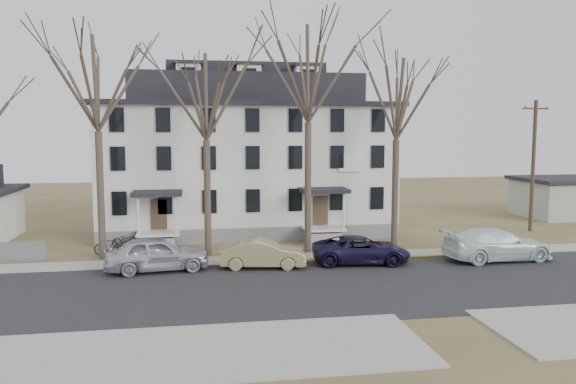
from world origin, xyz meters
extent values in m
plane|color=brown|center=(0.00, 0.00, 0.00)|extent=(120.00, 120.00, 0.00)
cube|color=#27272A|center=(0.00, 2.00, 0.00)|extent=(120.00, 10.00, 0.04)
cube|color=#A09F97|center=(0.00, 8.00, 0.00)|extent=(120.00, 2.00, 0.08)
cube|color=#A09F97|center=(-8.00, -5.00, 0.00)|extent=(20.00, 5.00, 0.08)
cube|color=gold|center=(5.00, 7.10, 0.00)|extent=(14.00, 0.25, 0.06)
cube|color=slate|center=(-2.00, 18.00, 0.50)|extent=(20.00, 10.00, 1.00)
cube|color=silver|center=(-2.00, 18.00, 5.00)|extent=(20.00, 10.00, 8.00)
cube|color=black|center=(-2.00, 18.00, 9.10)|extent=(20.80, 10.80, 0.30)
cube|color=black|center=(-2.00, 18.00, 10.25)|extent=(16.00, 7.00, 2.00)
cube|color=black|center=(-2.00, 18.00, 11.65)|extent=(11.00, 4.50, 0.80)
cube|color=white|center=(-8.00, 12.04, 1.00)|extent=(2.60, 2.00, 0.16)
cube|color=white|center=(2.50, 12.04, 1.00)|extent=(2.60, 2.00, 0.16)
cube|color=white|center=(4.50, 12.92, 5.20)|extent=(1.60, 0.08, 1.20)
cube|color=#A09F97|center=(26.00, 20.00, 1.50)|extent=(8.00, 6.00, 3.00)
cube|color=black|center=(26.00, 20.00, 3.20)|extent=(8.50, 6.50, 0.30)
cylinder|color=#473B31|center=(-11.00, 9.80, 3.64)|extent=(0.40, 0.40, 7.28)
cylinder|color=#473B31|center=(-5.00, 9.80, 3.38)|extent=(0.40, 0.40, 6.76)
cylinder|color=#473B31|center=(1.00, 9.80, 3.90)|extent=(0.40, 0.40, 7.80)
cylinder|color=#473B31|center=(6.50, 9.80, 3.38)|extent=(0.40, 0.40, 6.76)
cylinder|color=#3D3023|center=(18.50, 14.00, 4.75)|extent=(0.28, 0.28, 9.50)
cube|color=#3D3023|center=(18.50, 14.00, 8.90)|extent=(2.00, 0.12, 0.12)
imported|color=silver|center=(-7.72, 6.29, 0.91)|extent=(5.54, 2.77, 1.81)
imported|color=#978D5E|center=(-2.22, 6.08, 0.76)|extent=(4.78, 2.21, 1.52)
imported|color=#181432|center=(3.28, 6.22, 0.75)|extent=(5.64, 3.12, 1.50)
imported|color=white|center=(11.08, 5.67, 0.90)|extent=(6.28, 2.78, 1.79)
imported|color=black|center=(-9.94, 12.53, 0.49)|extent=(1.90, 0.76, 0.98)
imported|color=black|center=(-10.72, 10.34, 0.55)|extent=(1.92, 0.97, 1.11)
camera|label=1|loc=(-5.69, -23.11, 7.31)|focal=35.00mm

